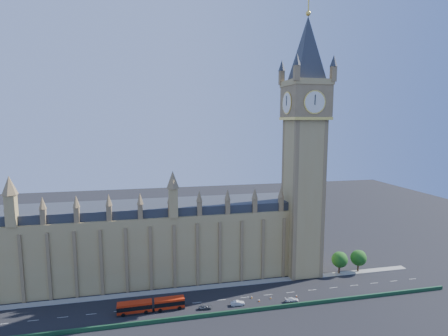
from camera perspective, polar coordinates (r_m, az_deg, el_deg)
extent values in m
plane|color=black|center=(120.46, -2.45, -20.91)|extent=(400.00, 400.00, 0.00)
cube|color=tan|center=(134.34, -14.96, -12.22)|extent=(120.00, 20.00, 25.00)
cube|color=#2D3035|center=(130.32, -15.17, -6.42)|extent=(120.00, 18.00, 3.00)
cube|color=tan|center=(133.87, 12.72, -4.87)|extent=(12.00, 12.00, 58.00)
cube|color=olive|center=(130.97, 13.17, 10.26)|extent=(14.00, 14.00, 12.00)
cylinder|color=silver|center=(124.54, 14.60, 10.36)|extent=(7.20, 0.30, 7.20)
cube|color=tan|center=(131.50, 13.27, 13.31)|extent=(14.50, 14.50, 2.00)
pyramid|color=#2D3035|center=(135.80, 13.59, 23.00)|extent=(20.59, 20.59, 22.00)
sphere|color=#F2C64C|center=(136.02, 13.60, 23.33)|extent=(1.80, 1.80, 1.80)
cube|color=#1E4C2D|center=(112.45, -1.61, -22.79)|extent=(160.00, 0.60, 1.20)
cube|color=gray|center=(128.75, -3.21, -18.89)|extent=(160.00, 3.00, 0.16)
cylinder|color=#382619|center=(144.96, 18.30, -15.30)|extent=(0.70, 0.70, 4.00)
sphere|color=#194412|center=(143.66, 18.36, -14.01)|extent=(6.00, 6.00, 6.00)
sphere|color=#194412|center=(144.07, 18.59, -13.70)|extent=(4.38, 4.38, 4.38)
cylinder|color=#382619|center=(148.97, 21.04, -14.79)|extent=(0.70, 0.70, 4.00)
sphere|color=#194412|center=(147.71, 21.11, -13.53)|extent=(6.00, 6.00, 6.00)
sphere|color=#194412|center=(148.15, 21.32, -13.23)|extent=(4.38, 4.38, 4.38)
cube|color=#B3220B|center=(116.61, -14.37, -21.22)|extent=(10.35, 3.07, 3.43)
cube|color=#B3220B|center=(116.78, -8.90, -21.02)|extent=(9.21, 3.05, 3.43)
cube|color=black|center=(116.42, -14.38, -21.04)|extent=(10.41, 3.13, 1.30)
cube|color=black|center=(116.58, -8.90, -20.84)|extent=(9.26, 3.10, 1.30)
cylinder|color=black|center=(116.66, -11.78, -21.22)|extent=(0.94, 2.76, 2.75)
cylinder|color=black|center=(116.06, -16.12, -22.08)|extent=(1.15, 0.37, 1.14)
cylinder|color=black|center=(118.56, -16.05, -21.40)|extent=(1.15, 0.37, 1.14)
cylinder|color=black|center=(115.87, -12.61, -22.01)|extent=(1.15, 0.37, 1.14)
cylinder|color=black|center=(118.37, -12.63, -21.33)|extent=(1.15, 0.37, 1.14)
cylinder|color=black|center=(115.94, -10.38, -21.93)|extent=(1.15, 0.37, 1.14)
cylinder|color=black|center=(118.44, -10.46, -21.25)|extent=(1.15, 0.37, 1.14)
cylinder|color=black|center=(116.30, -7.28, -21.76)|extent=(1.15, 0.37, 1.14)
cylinder|color=black|center=(118.79, -7.44, -21.09)|extent=(1.15, 0.37, 1.14)
imported|color=#45484D|center=(116.00, -3.10, -21.74)|extent=(4.03, 1.90, 1.33)
imported|color=#B5BABE|center=(117.87, 2.25, -21.19)|extent=(4.44, 1.62, 1.45)
imported|color=silver|center=(121.87, 11.02, -20.35)|extent=(4.43, 1.97, 1.26)
cube|color=black|center=(122.45, 4.54, -20.41)|extent=(0.49, 0.49, 0.05)
cone|color=orange|center=(122.27, 4.54, -20.25)|extent=(0.54, 0.54, 0.79)
cylinder|color=white|center=(122.22, 4.54, -20.21)|extent=(0.39, 0.39, 0.14)
cube|color=black|center=(120.73, 5.74, -20.86)|extent=(0.54, 0.54, 0.04)
cone|color=#DD570B|center=(120.55, 5.74, -20.71)|extent=(0.59, 0.59, 0.78)
cylinder|color=white|center=(120.50, 5.74, -20.66)|extent=(0.38, 0.38, 0.13)
cube|color=black|center=(122.77, 7.61, -20.38)|extent=(0.44, 0.44, 0.04)
cone|color=orange|center=(122.62, 7.61, -20.24)|extent=(0.49, 0.49, 0.68)
cylinder|color=white|center=(122.57, 7.62, -20.20)|extent=(0.33, 0.33, 0.12)
cube|color=black|center=(125.14, 11.76, -19.90)|extent=(0.53, 0.53, 0.04)
cone|color=#F3570C|center=(124.98, 11.76, -19.76)|extent=(0.58, 0.58, 0.74)
cylinder|color=white|center=(124.94, 11.76, -19.71)|extent=(0.36, 0.36, 0.13)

